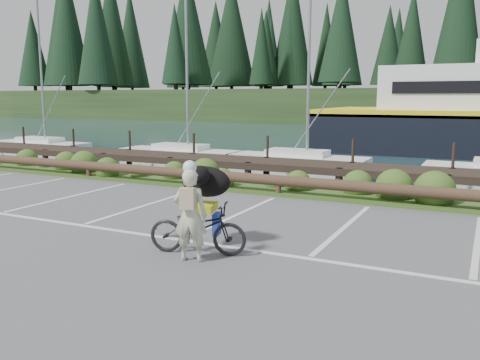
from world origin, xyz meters
The scene contains 7 objects.
ground centered at (0.00, 0.00, 0.00)m, with size 72.00×72.00×0.00m, color #505052.
harbor_backdrop centered at (0.40, 78.42, 0.00)m, with size 170.00×160.00×30.00m.
vegetation_strip centered at (0.00, 5.30, 0.05)m, with size 34.00×1.60×0.10m, color #3D5B21.
log_rail centered at (0.00, 4.60, 0.00)m, with size 32.00×0.30×0.60m, color #443021, non-canonical shape.
bicycle centered at (0.72, -0.99, 0.46)m, with size 0.62×1.77×0.93m, color black.
cyclist centered at (0.83, -1.39, 0.80)m, with size 0.58×0.38×1.60m, color beige.
dog centered at (0.58, -0.44, 1.22)m, with size 1.00×0.49×0.58m, color black.
Camera 1 is at (5.29, -8.51, 2.77)m, focal length 38.00 mm.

